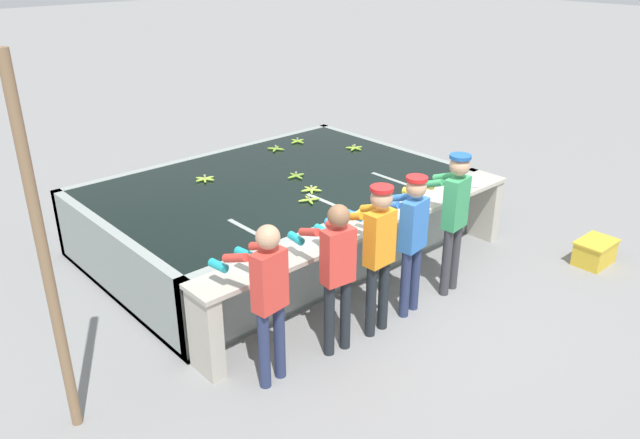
% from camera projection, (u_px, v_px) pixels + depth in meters
% --- Properties ---
extents(ground_plane, '(80.00, 80.00, 0.00)m').
position_uv_depth(ground_plane, '(384.00, 299.00, 7.33)').
color(ground_plane, gray).
rests_on(ground_plane, ground).
extents(wash_tank, '(4.76, 3.22, 0.92)m').
position_uv_depth(wash_tank, '(275.00, 212.00, 8.54)').
color(wash_tank, gray).
rests_on(wash_tank, ground).
extents(work_ledge, '(4.76, 0.45, 0.92)m').
position_uv_depth(work_ledge, '(372.00, 242.00, 7.22)').
color(work_ledge, '#B7B2A3').
rests_on(work_ledge, ground).
extents(worker_0, '(0.46, 0.73, 1.63)m').
position_uv_depth(worker_0, '(267.00, 291.00, 5.59)').
color(worker_0, navy).
rests_on(worker_0, ground).
extents(worker_1, '(0.46, 0.73, 1.62)m').
position_uv_depth(worker_1, '(336.00, 266.00, 6.05)').
color(worker_1, '#1E2328').
rests_on(worker_1, ground).
extents(worker_2, '(0.42, 0.72, 1.67)m').
position_uv_depth(worker_2, '(377.00, 246.00, 6.34)').
color(worker_2, '#1E2328').
rests_on(worker_2, ground).
extents(worker_3, '(0.47, 0.74, 1.63)m').
position_uv_depth(worker_3, '(411.00, 232.00, 6.69)').
color(worker_3, navy).
rests_on(worker_3, ground).
extents(worker_4, '(0.47, 0.74, 1.71)m').
position_uv_depth(worker_4, '(453.00, 210.00, 7.10)').
color(worker_4, '#38383D').
rests_on(worker_4, ground).
extents(banana_bunch_floating_0, '(0.28, 0.28, 0.08)m').
position_uv_depth(banana_bunch_floating_0, '(298.00, 141.00, 9.92)').
color(banana_bunch_floating_0, '#8CB738').
rests_on(banana_bunch_floating_0, wash_tank).
extents(banana_bunch_floating_1, '(0.27, 0.27, 0.08)m').
position_uv_depth(banana_bunch_floating_1, '(309.00, 200.00, 7.66)').
color(banana_bunch_floating_1, '#8CB738').
rests_on(banana_bunch_floating_1, wash_tank).
extents(banana_bunch_floating_2, '(0.25, 0.25, 0.08)m').
position_uv_depth(banana_bunch_floating_2, '(276.00, 149.00, 9.55)').
color(banana_bunch_floating_2, '#7FAD33').
rests_on(banana_bunch_floating_2, wash_tank).
extents(banana_bunch_floating_3, '(0.28, 0.28, 0.08)m').
position_uv_depth(banana_bunch_floating_3, '(296.00, 176.00, 8.45)').
color(banana_bunch_floating_3, '#75A333').
rests_on(banana_bunch_floating_3, wash_tank).
extents(banana_bunch_floating_4, '(0.28, 0.27, 0.08)m').
position_uv_depth(banana_bunch_floating_4, '(311.00, 190.00, 7.98)').
color(banana_bunch_floating_4, '#9EC642').
rests_on(banana_bunch_floating_4, wash_tank).
extents(banana_bunch_floating_5, '(0.28, 0.27, 0.08)m').
position_uv_depth(banana_bunch_floating_5, '(354.00, 148.00, 9.60)').
color(banana_bunch_floating_5, '#8CB738').
rests_on(banana_bunch_floating_5, wash_tank).
extents(banana_bunch_floating_6, '(0.28, 0.26, 0.08)m').
position_uv_depth(banana_bunch_floating_6, '(205.00, 179.00, 8.34)').
color(banana_bunch_floating_6, '#9EC642').
rests_on(banana_bunch_floating_6, wash_tank).
extents(knife_0, '(0.25, 0.29, 0.02)m').
position_uv_depth(knife_0, '(460.00, 186.00, 8.12)').
color(knife_0, silver).
rests_on(knife_0, work_ledge).
extents(crate, '(0.55, 0.39, 0.32)m').
position_uv_depth(crate, '(595.00, 252.00, 8.08)').
color(crate, gold).
rests_on(crate, ground).
extents(support_post_left, '(0.09, 0.09, 3.20)m').
position_uv_depth(support_post_left, '(45.00, 260.00, 4.79)').
color(support_post_left, '#846647').
rests_on(support_post_left, ground).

